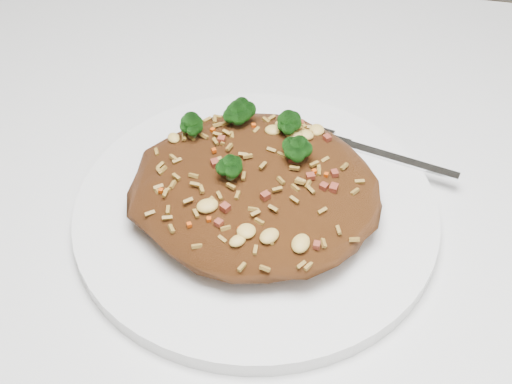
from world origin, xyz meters
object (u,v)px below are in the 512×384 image
fried_rice (256,181)px  fork (374,152)px  plate (256,211)px  dining_table (341,321)px

fried_rice → fork: fried_rice is taller
plate → fried_rice: (-0.00, 0.00, 0.03)m
dining_table → plate: size_ratio=4.17×
dining_table → plate: 0.13m
dining_table → plate: bearing=163.4°
dining_table → fried_rice: bearing=162.6°
plate → fork: (0.09, 0.08, 0.01)m
dining_table → fried_rice: 0.15m
dining_table → fork: size_ratio=7.46×
plate → fried_rice: fried_rice is taller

